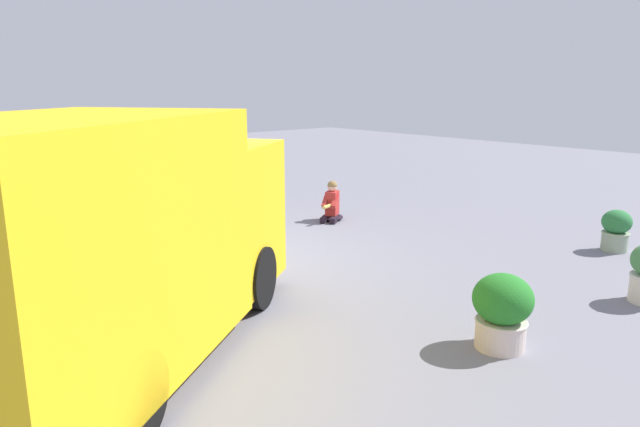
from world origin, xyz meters
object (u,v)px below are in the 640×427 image
Objects in this scene: food_truck at (110,247)px; planter_flowering_side at (502,309)px; person_customer at (332,206)px; planter_flowering_far at (616,229)px; plaza_bench at (199,211)px; trash_bin at (39,190)px.

planter_flowering_side is at bearing 53.22° from food_truck.
person_customer is 5.99m from planter_flowering_side.
food_truck is 4.02m from planter_flowering_side.
planter_flowering_side is (2.36, 3.16, -0.75)m from food_truck.
planter_flowering_far is at bearing 99.32° from planter_flowering_side.
food_truck is 5.36m from plaza_bench.
planter_flowering_side is at bearing -80.68° from planter_flowering_far.
planter_flowering_side is at bearing -0.53° from plaza_bench.
trash_bin reaches higher than plaza_bench.
trash_bin is at bearing -151.95° from plaza_bench.
person_customer is 1.17× the size of planter_flowering_far.
food_truck reaches higher than person_customer.
planter_flowering_side is at bearing 10.33° from trash_bin.
planter_flowering_side is (0.76, -4.62, 0.06)m from planter_flowering_far.
planter_flowering_side is 0.51× the size of plaza_bench.
person_customer is (-3.09, 5.63, -0.88)m from food_truck.
food_truck is 6.33× the size of planter_flowering_side.
food_truck reaches higher than planter_flowering_far.
plaza_bench is at bearing -141.89° from planter_flowering_far.
food_truck reaches higher than plaza_bench.
planter_flowering_side reaches higher than planter_flowering_far.
planter_flowering_far is at bearing 24.61° from person_customer.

